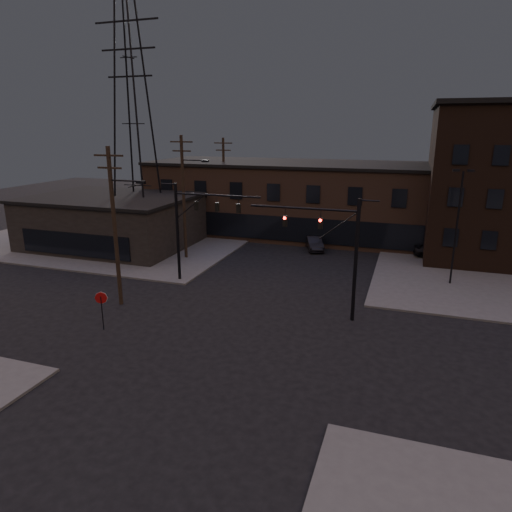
{
  "coord_description": "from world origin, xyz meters",
  "views": [
    {
      "loc": [
        9.47,
        -23.65,
        12.22
      ],
      "look_at": [
        -0.45,
        5.34,
        3.5
      ],
      "focal_mm": 32.0,
      "sensor_mm": 36.0,
      "label": 1
    }
  ],
  "objects": [
    {
      "name": "ground",
      "position": [
        0.0,
        0.0,
        0.0
      ],
      "size": [
        140.0,
        140.0,
        0.0
      ],
      "primitive_type": "plane",
      "color": "black",
      "rests_on": "ground"
    },
    {
      "name": "sidewalk_nw",
      "position": [
        -22.0,
        22.0,
        0.07
      ],
      "size": [
        30.0,
        30.0,
        0.15
      ],
      "primitive_type": "cube",
      "color": "#474744",
      "rests_on": "ground"
    },
    {
      "name": "building_row",
      "position": [
        0.0,
        28.0,
        4.0
      ],
      "size": [
        40.0,
        12.0,
        8.0
      ],
      "primitive_type": "cube",
      "color": "brown",
      "rests_on": "ground"
    },
    {
      "name": "building_left",
      "position": [
        -20.0,
        16.0,
        2.5
      ],
      "size": [
        16.0,
        12.0,
        5.0
      ],
      "primitive_type": "cube",
      "color": "black",
      "rests_on": "ground"
    },
    {
      "name": "traffic_signal_near",
      "position": [
        5.36,
        4.5,
        4.93
      ],
      "size": [
        7.12,
        0.24,
        8.0
      ],
      "color": "black",
      "rests_on": "ground"
    },
    {
      "name": "traffic_signal_far",
      "position": [
        -6.72,
        8.0,
        5.01
      ],
      "size": [
        7.12,
        0.24,
        8.0
      ],
      "color": "black",
      "rests_on": "ground"
    },
    {
      "name": "stop_sign",
      "position": [
        -8.0,
        -1.99,
        1.84
      ],
      "size": [
        0.72,
        0.33,
        2.48
      ],
      "color": "black",
      "rests_on": "ground"
    },
    {
      "name": "utility_pole_near",
      "position": [
        -9.43,
        2.0,
        5.87
      ],
      "size": [
        3.7,
        0.28,
        11.0
      ],
      "color": "black",
      "rests_on": "ground"
    },
    {
      "name": "utility_pole_mid",
      "position": [
        -10.44,
        14.0,
        6.13
      ],
      "size": [
        3.7,
        0.28,
        11.5
      ],
      "color": "black",
      "rests_on": "ground"
    },
    {
      "name": "utility_pole_far",
      "position": [
        -11.5,
        26.0,
        5.78
      ],
      "size": [
        2.2,
        0.28,
        11.0
      ],
      "color": "black",
      "rests_on": "ground"
    },
    {
      "name": "transmission_tower",
      "position": [
        -18.0,
        18.0,
        12.5
      ],
      "size": [
        7.0,
        7.0,
        25.0
      ],
      "primitive_type": null,
      "color": "black",
      "rests_on": "ground"
    },
    {
      "name": "lot_light_a",
      "position": [
        13.0,
        14.0,
        5.51
      ],
      "size": [
        1.5,
        0.28,
        9.14
      ],
      "color": "black",
      "rests_on": "ground"
    },
    {
      "name": "parked_car_lot_a",
      "position": [
        12.19,
        21.55,
        0.85
      ],
      "size": [
        4.16,
        1.76,
        1.4
      ],
      "primitive_type": "imported",
      "rotation": [
        0.0,
        0.0,
        1.6
      ],
      "color": "black",
      "rests_on": "sidewalk_ne"
    },
    {
      "name": "car_crossing",
      "position": [
        0.42,
        21.22,
        0.68
      ],
      "size": [
        2.87,
        4.36,
        1.36
      ],
      "primitive_type": "imported",
      "rotation": [
        0.0,
        0.0,
        0.38
      ],
      "color": "black",
      "rests_on": "ground"
    }
  ]
}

